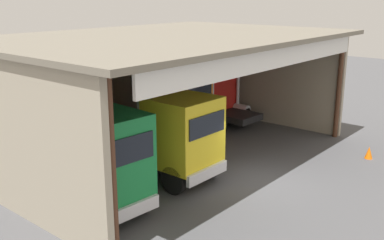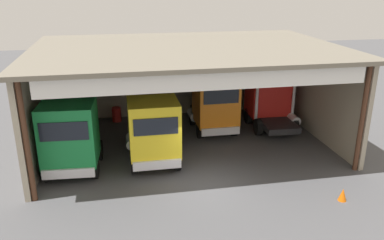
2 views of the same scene
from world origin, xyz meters
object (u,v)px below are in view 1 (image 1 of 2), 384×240
Objects in this scene: oil_drum at (42,145)px; truck_red_left_bay at (213,92)px; traffic_cone at (369,153)px; truck_green_center_left_bay at (101,164)px; tool_cart at (88,133)px; truck_orange_right_bay at (175,102)px; truck_yellow_yard_outside at (177,137)px.

truck_red_left_bay is at bearing -15.98° from oil_drum.
truck_red_left_bay is 9.37m from traffic_cone.
truck_green_center_left_bay is at bearing -106.94° from oil_drum.
truck_green_center_left_bay reaches higher than oil_drum.
truck_green_center_left_bay is at bearing -123.93° from tool_cart.
truck_yellow_yard_outside is at bearing 42.92° from truck_orange_right_bay.
truck_orange_right_bay is at bearing -170.44° from truck_red_left_bay.
oil_drum is 15.17m from traffic_cone.
tool_cart is at bearing -120.07° from truck_green_center_left_bay.
truck_green_center_left_bay is 1.01× the size of truck_red_left_bay.
tool_cart reaches higher than traffic_cone.
truck_red_left_bay is at bearing -151.26° from truck_yellow_yard_outside.
traffic_cone is (7.55, -5.00, -1.55)m from truck_yellow_yard_outside.
truck_red_left_bay is at bearing -172.97° from truck_orange_right_bay.
traffic_cone is (9.31, -11.98, -0.19)m from oil_drum.
truck_yellow_yard_outside is 1.09× the size of truck_red_left_bay.
oil_drum is 0.94× the size of tool_cart.
traffic_cone is at bearing 111.63° from truck_orange_right_bay.
traffic_cone is (3.48, -8.78, -1.68)m from truck_orange_right_bay.
traffic_cone is at bearing -89.09° from truck_red_left_bay.
traffic_cone is at bearing 146.69° from truck_yellow_yard_outside.
truck_orange_right_bay is 5.04× the size of oil_drum.
truck_orange_right_bay is 6.81m from oil_drum.
truck_green_center_left_bay is 8.48m from tool_cart.
truck_green_center_left_bay is at bearing 26.08° from truck_orange_right_bay.
truck_red_left_bay is at bearing -19.96° from tool_cart.
tool_cart is at bearing 162.56° from truck_red_left_bay.
tool_cart is at bearing -42.34° from truck_orange_right_bay.
truck_yellow_yard_outside is at bearing 146.48° from traffic_cone.
truck_red_left_bay is (7.80, 4.24, 0.00)m from truck_yellow_yard_outside.
truck_yellow_yard_outside is at bearing -148.96° from truck_red_left_bay.
truck_red_left_bay is 7.92× the size of traffic_cone.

